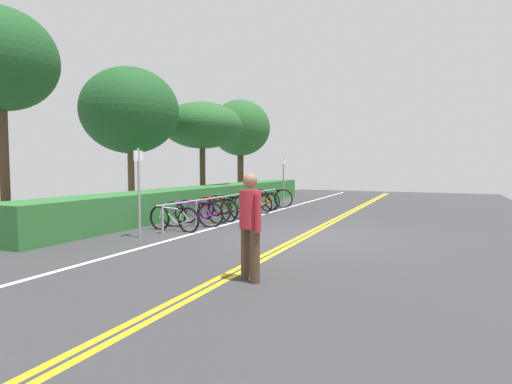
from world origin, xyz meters
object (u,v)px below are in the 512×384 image
Objects in this scene: bicycle_1 at (192,214)px; tree_mid at (130,111)px; bicycle_0 at (174,219)px; bicycle_4 at (226,206)px; bicycle_2 at (203,212)px; bicycle_9 at (272,198)px; sign_post_far at (284,176)px; sign_post_near at (139,184)px; bicycle_8 at (262,200)px; tree_near_left at (0,60)px; tree_far_right at (202,126)px; bicycle_5 at (237,205)px; bicycle_7 at (256,202)px; tree_extra at (240,128)px; pedestrian at (250,220)px; bicycle_6 at (249,204)px; bicycle_3 at (217,209)px; bike_rack at (233,200)px.

bicycle_1 is 0.34× the size of tree_mid.
bicycle_0 is 3.04m from bicycle_4.
bicycle_2 is 0.32× the size of tree_mid.
bicycle_2 is 5.14m from bicycle_9.
bicycle_2 is 6.11m from sign_post_far.
bicycle_9 is at bearing -1.50° from sign_post_near.
bicycle_8 is 0.31× the size of tree_near_left.
sign_post_far is at bearing -68.46° from tree_far_right.
tree_far_right reaches higher than bicycle_5.
bicycle_7 is 0.32× the size of tree_extra.
bicycle_0 is at bearing 48.09° from pedestrian.
bicycle_3 is at bearing 177.83° from bicycle_6.
tree_mid is at bearing 65.11° from bicycle_1.
tree_mid is (-2.84, 3.47, 3.22)m from bicycle_7.
bicycle_2 is 0.94× the size of bicycle_4.
bicycle_9 is 10.22m from tree_near_left.
bicycle_0 is 7.62m from sign_post_far.
sign_post_near is at bearing 179.18° from bicycle_5.
bike_rack reaches higher than bicycle_5.
sign_post_far reaches higher than bicycle_9.
bicycle_2 is at bearing 177.33° from sign_post_far.
bicycle_3 is at bearing -4.69° from bicycle_2.
bicycle_7 is at bearing 0.61° from bicycle_3.
bicycle_1 is 1.06× the size of bicycle_2.
bicycle_9 is 4.29m from tree_far_right.
tree_far_right is (8.55, -0.25, -0.78)m from tree_near_left.
bike_rack is at bearing 0.82° from bicycle_3.
bicycle_3 is 5.37m from sign_post_far.
bicycle_6 is 1.05× the size of bicycle_7.
tree_near_left reaches higher than bicycle_1.
tree_extra reaches higher than bicycle_3.
bicycle_0 is at bearing 176.59° from bicycle_1.
sign_post_far is (8.69, -0.38, -0.04)m from sign_post_near.
tree_near_left is (-7.53, 3.21, 3.82)m from bicycle_7.
pedestrian is at bearing -148.96° from bicycle_4.
bicycle_1 is 1.03× the size of bicycle_8.
bicycle_4 is (0.77, 0.10, 0.00)m from bicycle_3.
bicycle_8 is at bearing 0.98° from bicycle_3.
bicycle_5 is 2.88m from bicycle_9.
bicycle_0 is at bearing -162.04° from tree_extra.
bicycle_7 is at bearing 0.39° from bicycle_0.
bicycle_3 is 6.79m from pedestrian.
sign_post_near reaches higher than bicycle_5.
bicycle_3 reaches higher than bicycle_5.
bicycle_6 is 8.40m from tree_near_left.
pedestrian is 0.30× the size of tree_extra.
bike_rack is 2.56m from bicycle_8.
sign_post_near is (-1.13, 0.17, 0.95)m from bicycle_0.
bicycle_7 is 0.82× the size of sign_post_far.
bicycle_4 is (3.04, 0.11, 0.03)m from bicycle_0.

